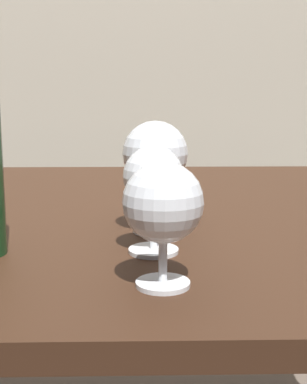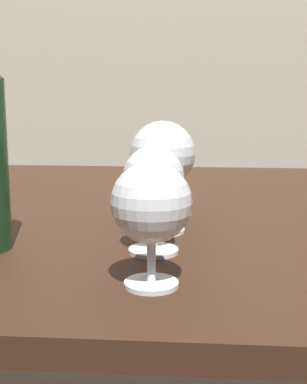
{
  "view_description": "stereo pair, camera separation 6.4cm",
  "coord_description": "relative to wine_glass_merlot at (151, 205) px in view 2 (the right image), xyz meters",
  "views": [
    {
      "loc": [
        0.05,
        -0.89,
        0.94
      ],
      "look_at": [
        0.06,
        -0.26,
        0.82
      ],
      "focal_mm": 49.94,
      "sensor_mm": 36.0,
      "label": 1
    },
    {
      "loc": [
        0.11,
        -0.89,
        0.94
      ],
      "look_at": [
        0.06,
        -0.26,
        0.82
      ],
      "focal_mm": 49.94,
      "sensor_mm": 36.0,
      "label": 2
    }
  ],
  "objects": [
    {
      "name": "wine_glass_amber",
      "position": [
        -0.01,
        0.12,
        0.01
      ],
      "size": [
        0.07,
        0.07,
        0.13
      ],
      "color": "white",
      "rests_on": "dining_table"
    },
    {
      "name": "wine_glass_merlot",
      "position": [
        0.0,
        0.0,
        0.0
      ],
      "size": [
        0.08,
        0.08,
        0.13
      ],
      "color": "white",
      "rests_on": "dining_table"
    },
    {
      "name": "wine_glass_cabernet",
      "position": [
        0.0,
        0.32,
        0.01
      ],
      "size": [
        0.08,
        0.08,
        0.14
      ],
      "color": "white",
      "rests_on": "dining_table"
    },
    {
      "name": "dining_table",
      "position": [
        -0.07,
        0.37,
        -0.17
      ],
      "size": [
        1.3,
        0.99,
        0.74
      ],
      "color": "#382114",
      "rests_on": "ground_plane"
    },
    {
      "name": "wine_glass_white",
      "position": [
        -0.0,
        0.21,
        0.02
      ],
      "size": [
        0.09,
        0.09,
        0.16
      ],
      "color": "white",
      "rests_on": "dining_table"
    }
  ]
}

